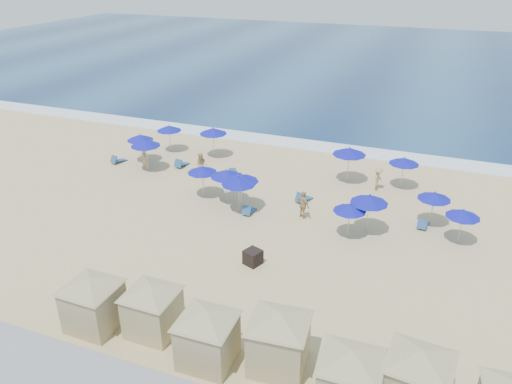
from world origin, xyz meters
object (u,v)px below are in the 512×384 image
cabana_0 (92,296)px  umbrella_1 (145,143)px  umbrella_7 (349,151)px  umbrella_9 (404,161)px  trash_bin (253,257)px  umbrella_5 (226,173)px  cabana_5 (419,371)px  umbrella_2 (169,128)px  umbrella_6 (241,178)px  umbrella_11 (463,214)px  cabana_3 (279,332)px  umbrella_4 (213,131)px  umbrella_3 (202,169)px  cabana_1 (152,302)px  cabana_2 (207,329)px  beachgoer_1 (201,165)px  umbrella_13 (239,181)px  umbrella_10 (434,196)px  umbrella_12 (369,199)px  umbrella_0 (140,137)px  beachgoer_2 (303,205)px  beachgoer_3 (378,179)px  cabana_4 (351,371)px  beachgoer_0 (144,159)px  umbrella_8 (350,208)px

cabana_0 → umbrella_1: cabana_0 is taller
umbrella_7 → umbrella_9: size_ratio=1.15×
trash_bin → umbrella_5: size_ratio=0.34×
cabana_5 → umbrella_2: bearing=137.6°
umbrella_1 → umbrella_2: 4.16m
umbrella_6 → umbrella_11: bearing=2.8°
umbrella_1 → umbrella_5: size_ratio=1.06×
cabana_0 → cabana_3: size_ratio=0.97×
umbrella_4 → umbrella_3: bearing=-70.0°
cabana_1 → cabana_3: cabana_3 is taller
cabana_2 → cabana_5: size_ratio=0.97×
umbrella_5 → beachgoer_1: 4.78m
umbrella_13 → umbrella_10: bearing=13.0°
umbrella_12 → umbrella_13: 7.92m
umbrella_4 → umbrella_6: 9.40m
umbrella_5 → umbrella_9: size_ratio=1.02×
umbrella_4 → umbrella_2: bearing=-177.3°
cabana_5 → cabana_1: bearing=179.8°
umbrella_0 → umbrella_5: bearing=-23.9°
umbrella_5 → beachgoer_2: (5.21, -0.26, -1.17)m
beachgoer_1 → beachgoer_3: 12.49m
umbrella_5 → beachgoer_3: bearing=32.0°
cabana_4 → beachgoer_0: bearing=139.4°
umbrella_5 → umbrella_6: umbrella_6 is taller
umbrella_1 → beachgoer_3: bearing=9.6°
umbrella_7 → cabana_4: bearing=-78.1°
cabana_0 → umbrella_0: (-8.64, 16.99, 0.41)m
umbrella_13 → umbrella_6: bearing=87.9°
umbrella_6 → umbrella_9: size_ratio=1.09×
umbrella_0 → umbrella_10: size_ratio=1.04×
umbrella_3 → umbrella_9: umbrella_9 is taller
beachgoer_1 → cabana_0: bearing=-85.5°
beachgoer_2 → umbrella_6: bearing=39.3°
umbrella_12 → umbrella_4: bearing=150.4°
beachgoer_1 → umbrella_11: bearing=-15.8°
cabana_3 → umbrella_6: (-6.50, 11.76, 0.53)m
umbrella_1 → cabana_5: bearing=-36.2°
umbrella_3 → beachgoer_1: 3.46m
cabana_2 → umbrella_9: size_ratio=1.90×
umbrella_4 → umbrella_1: bearing=-128.3°
umbrella_2 → umbrella_7: 14.81m
umbrella_12 → umbrella_10: bearing=33.9°
umbrella_9 → beachgoer_1: umbrella_9 is taller
umbrella_8 → umbrella_11: bearing=15.0°
cabana_1 → umbrella_9: bearing=66.4°
umbrella_9 → umbrella_10: bearing=-64.6°
umbrella_8 → umbrella_11: (5.93, 1.58, -0.00)m
trash_bin → umbrella_10: (8.37, 7.72, 1.52)m
umbrella_12 → umbrella_11: bearing=7.9°
cabana_0 → cabana_3: (8.17, 0.66, 0.06)m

